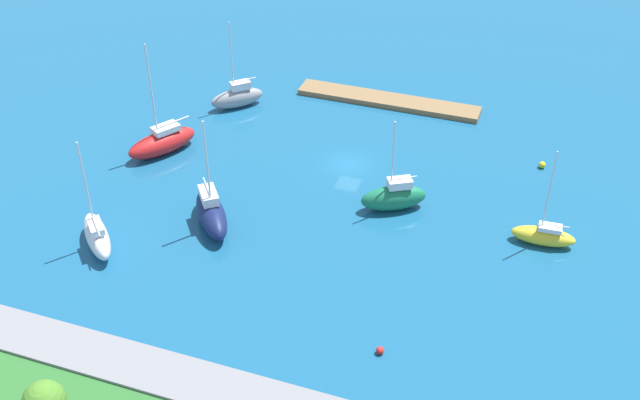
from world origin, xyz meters
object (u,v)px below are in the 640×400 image
at_px(sailboat_navy_by_breakwater, 211,212).
at_px(sailboat_gray_inner_mooring, 237,97).
at_px(sailboat_green_lone_south, 394,197).
at_px(mooring_buoy_yellow, 542,165).
at_px(sailboat_red_east_end, 162,142).
at_px(sailboat_yellow_lone_north, 544,235).
at_px(sailboat_white_near_pier, 97,235).
at_px(pier_dock, 388,100).
at_px(mooring_buoy_red, 380,350).

relative_size(sailboat_navy_by_breakwater, sailboat_gray_inner_mooring, 1.07).
distance_m(sailboat_green_lone_south, mooring_buoy_yellow, 17.51).
bearing_deg(sailboat_gray_inner_mooring, sailboat_navy_by_breakwater, 63.96).
height_order(sailboat_red_east_end, sailboat_green_lone_south, sailboat_red_east_end).
height_order(sailboat_red_east_end, sailboat_yellow_lone_north, sailboat_red_east_end).
bearing_deg(mooring_buoy_yellow, sailboat_red_east_end, 14.94).
bearing_deg(sailboat_white_near_pier, sailboat_red_east_end, -36.28).
xyz_separation_m(pier_dock, mooring_buoy_red, (-9.86, 38.85, 0.00)).
bearing_deg(sailboat_yellow_lone_north, sailboat_gray_inner_mooring, -24.50).
height_order(sailboat_yellow_lone_north, sailboat_gray_inner_mooring, sailboat_gray_inner_mooring).
distance_m(mooring_buoy_red, mooring_buoy_yellow, 31.75).
height_order(sailboat_navy_by_breakwater, mooring_buoy_yellow, sailboat_navy_by_breakwater).
relative_size(sailboat_red_east_end, mooring_buoy_red, 20.17).
height_order(sailboat_green_lone_south, mooring_buoy_yellow, sailboat_green_lone_south).
bearing_deg(pier_dock, sailboat_white_near_pier, 63.34).
height_order(sailboat_green_lone_south, mooring_buoy_red, sailboat_green_lone_south).
relative_size(pier_dock, mooring_buoy_yellow, 30.43).
xyz_separation_m(pier_dock, sailboat_red_east_end, (19.73, 18.61, 1.02)).
relative_size(sailboat_green_lone_south, sailboat_white_near_pier, 0.89).
height_order(sailboat_red_east_end, mooring_buoy_yellow, sailboat_red_east_end).
bearing_deg(pier_dock, sailboat_navy_by_breakwater, 71.93).
bearing_deg(mooring_buoy_yellow, sailboat_navy_by_breakwater, 35.61).
bearing_deg(mooring_buoy_red, sailboat_red_east_end, -34.36).
height_order(pier_dock, sailboat_yellow_lone_north, sailboat_yellow_lone_north).
bearing_deg(sailboat_red_east_end, mooring_buoy_red, 87.26).
height_order(pier_dock, sailboat_white_near_pier, sailboat_white_near_pier).
distance_m(sailboat_navy_by_breakwater, sailboat_gray_inner_mooring, 22.83).
relative_size(pier_dock, sailboat_red_east_end, 1.73).
bearing_deg(sailboat_gray_inner_mooring, sailboat_red_east_end, 30.16).
distance_m(sailboat_yellow_lone_north, sailboat_navy_by_breakwater, 30.26).
height_order(sailboat_yellow_lone_north, sailboat_white_near_pier, sailboat_white_near_pier).
distance_m(sailboat_gray_inner_mooring, mooring_buoy_red, 41.52).
distance_m(sailboat_red_east_end, mooring_buoy_red, 35.86).
distance_m(sailboat_green_lone_south, mooring_buoy_red, 18.90).
bearing_deg(sailboat_green_lone_south, pier_dock, -103.23).
xyz_separation_m(sailboat_red_east_end, mooring_buoy_red, (-29.59, 20.23, -1.01)).
xyz_separation_m(sailboat_white_near_pier, mooring_buoy_red, (-27.29, 4.12, -0.98)).
height_order(sailboat_white_near_pier, mooring_buoy_yellow, sailboat_white_near_pier).
xyz_separation_m(pier_dock, sailboat_navy_by_breakwater, (9.27, 28.40, 1.10)).
xyz_separation_m(sailboat_yellow_lone_north, sailboat_navy_by_breakwater, (29.36, 7.29, 0.50)).
xyz_separation_m(pier_dock, sailboat_green_lone_south, (-6.02, 20.37, 1.07)).
bearing_deg(sailboat_gray_inner_mooring, sailboat_yellow_lone_north, 114.20).
bearing_deg(mooring_buoy_red, mooring_buoy_yellow, -106.20).
relative_size(sailboat_yellow_lone_north, sailboat_gray_inner_mooring, 0.92).
distance_m(sailboat_red_east_end, sailboat_green_lone_south, 25.81).
bearing_deg(mooring_buoy_red, sailboat_green_lone_south, -78.27).
bearing_deg(sailboat_gray_inner_mooring, sailboat_green_lone_south, 104.39).
bearing_deg(mooring_buoy_yellow, sailboat_gray_inner_mooring, -2.67).
bearing_deg(pier_dock, sailboat_green_lone_south, 106.47).
distance_m(pier_dock, sailboat_gray_inner_mooring, 17.77).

